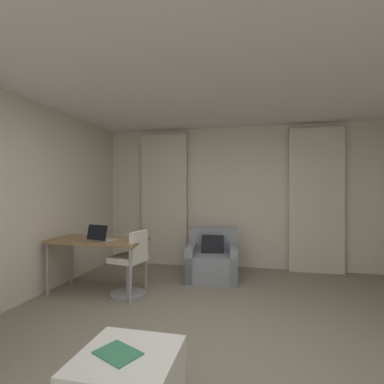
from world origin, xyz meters
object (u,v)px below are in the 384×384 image
Objects in this scene: armchair at (212,261)px; desk at (98,244)px; coffee_table at (127,382)px; magazine_open at (118,353)px; desk_chair at (131,267)px; laptop at (101,237)px.

armchair reaches higher than desk.
magazine_open is at bearing -164.27° from coffee_table.
magazine_open is at bearing -67.88° from desk_chair.
desk_chair is 2.39× the size of laptop.
laptop is 2.29m from coffee_table.
coffee_table is 0.20m from magazine_open.
laptop is (0.11, -0.12, 0.11)m from desk.
desk is at bearing 133.46° from laptop.
desk is 0.19m from laptop.
desk is 3.84× the size of magazine_open.
desk_chair reaches higher than desk.
desk is at bearing -145.35° from armchair.
desk_chair reaches higher than magazine_open.
magazine_open is (1.28, -1.96, -0.31)m from desk.
armchair reaches higher than coffee_table.
laptop is 2.23m from magazine_open.
armchair is 2.97m from magazine_open.
armchair reaches higher than magazine_open.
desk is (-1.45, -1.00, 0.41)m from armchair.
laptop reaches higher than desk.
desk_chair is at bearing -4.18° from desk.
laptop is at bearing -46.54° from desk.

